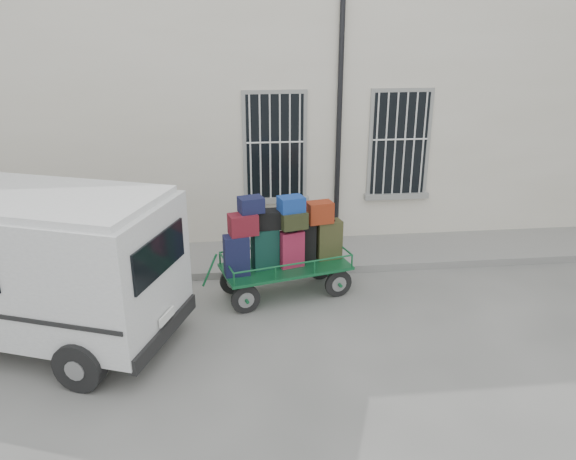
{
  "coord_description": "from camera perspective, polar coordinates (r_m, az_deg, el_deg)",
  "views": [
    {
      "loc": [
        -1.44,
        -8.67,
        4.79
      ],
      "look_at": [
        -0.34,
        1.0,
        1.12
      ],
      "focal_mm": 35.0,
      "sensor_mm": 36.0,
      "label": 1
    }
  ],
  "objects": [
    {
      "name": "sidewalk",
      "position": [
        11.93,
        1.0,
        -2.58
      ],
      "size": [
        24.0,
        1.7,
        0.15
      ],
      "primitive_type": "cube",
      "color": "gray",
      "rests_on": "ground"
    },
    {
      "name": "building",
      "position": [
        14.35,
        -0.66,
        13.53
      ],
      "size": [
        24.0,
        5.15,
        6.0
      ],
      "color": "beige",
      "rests_on": "ground"
    },
    {
      "name": "luggage_cart",
      "position": [
        10.03,
        -0.45,
        -1.48
      ],
      "size": [
        2.74,
        1.56,
        1.94
      ],
      "rotation": [
        0.0,
        0.0,
        0.25
      ],
      "color": "black",
      "rests_on": "ground"
    },
    {
      "name": "van",
      "position": [
        9.46,
        -25.72,
        -2.53
      ],
      "size": [
        5.19,
        3.57,
        2.43
      ],
      "rotation": [
        0.0,
        0.0,
        -0.36
      ],
      "color": "silver",
      "rests_on": "ground"
    },
    {
      "name": "ground",
      "position": [
        10.01,
        2.63,
        -7.94
      ],
      "size": [
        80.0,
        80.0,
        0.0
      ],
      "primitive_type": "plane",
      "color": "#60605B",
      "rests_on": "ground"
    }
  ]
}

